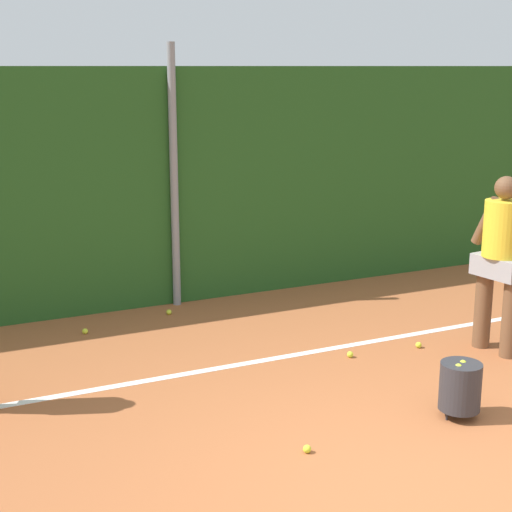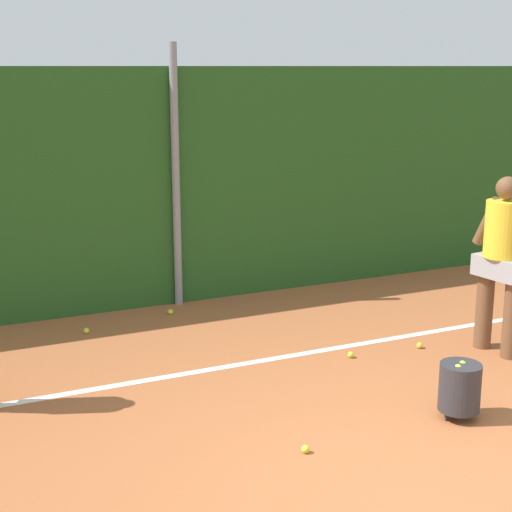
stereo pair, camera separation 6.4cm
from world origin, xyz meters
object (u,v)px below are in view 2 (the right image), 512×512
at_px(tennis_ball_3, 86,331).
at_px(player_foreground_near, 503,256).
at_px(tennis_ball_5, 305,449).
at_px(ball_hopper, 460,387).
at_px(tennis_ball_0, 351,355).
at_px(tennis_ball_9, 170,312).
at_px(tennis_ball_8, 420,345).

bearing_deg(tennis_ball_3, player_foreground_near, -32.06).
distance_m(tennis_ball_3, tennis_ball_5, 3.66).
height_order(ball_hopper, tennis_ball_0, ball_hopper).
bearing_deg(tennis_ball_3, tennis_ball_9, 13.69).
bearing_deg(ball_hopper, player_foreground_near, 38.61).
bearing_deg(tennis_ball_5, tennis_ball_3, 104.99).
xyz_separation_m(player_foreground_near, tennis_ball_8, (-0.67, 0.43, -1.03)).
bearing_deg(tennis_ball_5, tennis_ball_0, 49.04).
relative_size(player_foreground_near, tennis_ball_0, 28.64).
relative_size(player_foreground_near, tennis_ball_5, 28.64).
bearing_deg(player_foreground_near, ball_hopper, -59.45).
xyz_separation_m(tennis_ball_3, tennis_ball_9, (1.10, 0.27, 0.00)).
height_order(player_foreground_near, tennis_ball_3, player_foreground_near).
distance_m(ball_hopper, tennis_ball_3, 4.31).
bearing_deg(ball_hopper, tennis_ball_8, 64.74).
xyz_separation_m(ball_hopper, tennis_ball_9, (-1.35, 3.80, -0.26)).
distance_m(player_foreground_near, tennis_ball_0, 1.88).
bearing_deg(tennis_ball_3, tennis_ball_0, -39.11).
bearing_deg(tennis_ball_8, tennis_ball_0, 175.07).
bearing_deg(tennis_ball_8, tennis_ball_3, 148.03).
xyz_separation_m(tennis_ball_0, tennis_ball_8, (0.83, -0.07, 0.00)).
bearing_deg(tennis_ball_3, tennis_ball_8, -31.97).
distance_m(ball_hopper, tennis_ball_9, 4.04).
relative_size(tennis_ball_0, tennis_ball_3, 1.00).
relative_size(player_foreground_near, tennis_ball_8, 28.64).
xyz_separation_m(tennis_ball_0, tennis_ball_9, (-1.25, 2.18, 0.00)).
bearing_deg(tennis_ball_8, tennis_ball_5, -145.24).
relative_size(tennis_ball_5, tennis_ball_8, 1.00).
xyz_separation_m(ball_hopper, tennis_ball_8, (0.73, 1.55, -0.26)).
relative_size(tennis_ball_0, tennis_ball_8, 1.00).
bearing_deg(ball_hopper, tennis_ball_0, 93.36).
distance_m(player_foreground_near, tennis_ball_8, 1.30).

